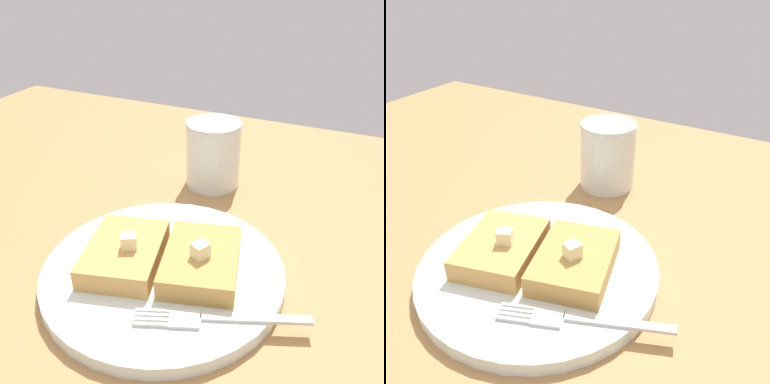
# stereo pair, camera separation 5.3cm
# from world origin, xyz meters

# --- Properties ---
(table_surface) EXTENTS (1.08, 1.08, 0.03)m
(table_surface) POSITION_xyz_m (0.00, 0.00, 0.01)
(table_surface) COLOR #AD7E4B
(table_surface) RESTS_ON ground
(plate) EXTENTS (0.26, 0.26, 0.01)m
(plate) POSITION_xyz_m (0.10, 0.03, 0.04)
(plate) COLOR silver
(plate) RESTS_ON table_surface
(toast_slice_left) EXTENTS (0.10, 0.12, 0.02)m
(toast_slice_left) POSITION_xyz_m (0.06, 0.02, 0.05)
(toast_slice_left) COLOR tan
(toast_slice_left) RESTS_ON plate
(toast_slice_middle) EXTENTS (0.10, 0.12, 0.02)m
(toast_slice_middle) POSITION_xyz_m (0.14, 0.04, 0.05)
(toast_slice_middle) COLOR tan
(toast_slice_middle) RESTS_ON plate
(butter_pat_primary) EXTENTS (0.02, 0.02, 0.02)m
(butter_pat_primary) POSITION_xyz_m (0.07, 0.02, 0.07)
(butter_pat_primary) COLOR #F2E8B3
(butter_pat_primary) RESTS_ON toast_slice_left
(butter_pat_secondary) EXTENTS (0.02, 0.02, 0.02)m
(butter_pat_secondary) POSITION_xyz_m (0.14, 0.03, 0.07)
(butter_pat_secondary) COLOR beige
(butter_pat_secondary) RESTS_ON toast_slice_middle
(fork) EXTENTS (0.15, 0.07, 0.00)m
(fork) POSITION_xyz_m (0.17, -0.02, 0.04)
(fork) COLOR silver
(fork) RESTS_ON plate
(syrup_jar) EXTENTS (0.08, 0.08, 0.10)m
(syrup_jar) POSITION_xyz_m (0.07, 0.25, 0.07)
(syrup_jar) COLOR #35120A
(syrup_jar) RESTS_ON table_surface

